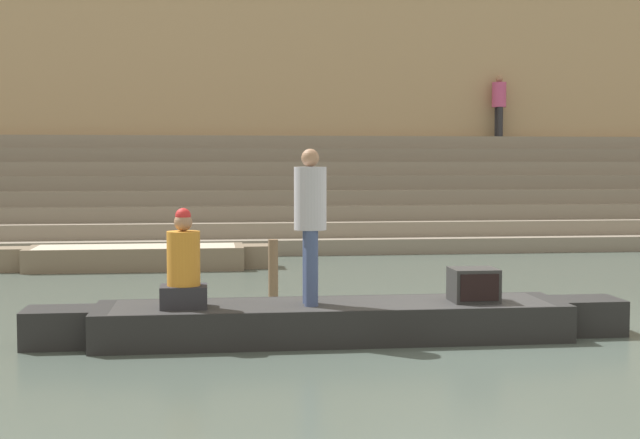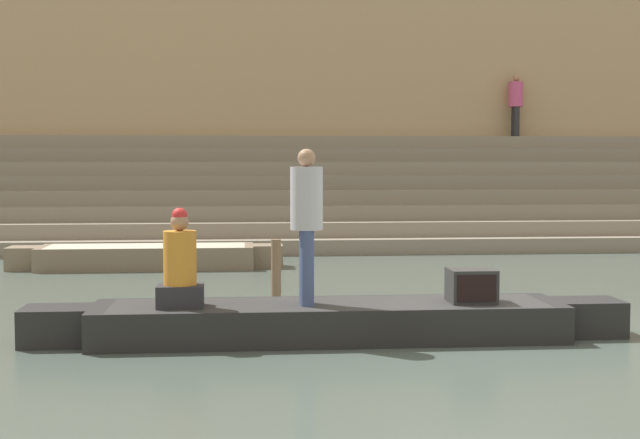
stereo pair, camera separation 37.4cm
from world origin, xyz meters
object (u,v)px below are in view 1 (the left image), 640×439
(person_on_steps, at_px, (499,102))
(person_standing, at_px, (310,215))
(person_rowing, at_px, (184,268))
(rowboat_main, at_px, (332,320))
(moored_boat_shore, at_px, (136,257))
(tv_set, at_px, (474,285))
(mooring_post, at_px, (273,273))

(person_on_steps, bearing_deg, person_standing, -77.69)
(person_rowing, xyz_separation_m, person_on_steps, (8.12, 13.54, 2.82))
(rowboat_main, relative_size, moored_boat_shore, 1.33)
(person_standing, relative_size, moored_boat_shore, 0.34)
(tv_set, height_order, person_on_steps, person_on_steps)
(tv_set, xyz_separation_m, mooring_post, (-2.19, 2.58, -0.14))
(mooring_post, bearing_deg, moored_boat_shore, 116.27)
(moored_boat_shore, relative_size, person_on_steps, 3.17)
(person_standing, relative_size, mooring_post, 1.87)
(moored_boat_shore, xyz_separation_m, person_on_steps, (9.25, 6.20, 3.46))
(rowboat_main, bearing_deg, person_rowing, -176.83)
(person_standing, xyz_separation_m, moored_boat_shore, (-2.58, 7.30, -1.22))
(tv_set, bearing_deg, moored_boat_shore, 114.76)
(rowboat_main, xyz_separation_m, person_standing, (-0.27, -0.08, 1.23))
(rowboat_main, height_order, mooring_post, mooring_post)
(tv_set, distance_m, person_on_steps, 14.63)
(rowboat_main, bearing_deg, person_on_steps, 63.84)
(rowboat_main, distance_m, moored_boat_shore, 7.76)
(rowboat_main, bearing_deg, mooring_post, 101.02)
(person_standing, height_order, mooring_post, person_standing)
(person_standing, bearing_deg, person_rowing, -169.44)
(moored_boat_shore, bearing_deg, rowboat_main, -70.88)
(person_standing, distance_m, mooring_post, 2.77)
(rowboat_main, bearing_deg, person_standing, -164.65)
(rowboat_main, relative_size, person_standing, 3.90)
(rowboat_main, distance_m, person_standing, 1.26)
(mooring_post, bearing_deg, rowboat_main, -78.35)
(moored_boat_shore, bearing_deg, person_standing, -72.93)
(mooring_post, distance_m, person_on_steps, 13.32)
(person_rowing, relative_size, tv_set, 2.11)
(person_rowing, height_order, tv_set, person_rowing)
(person_standing, xyz_separation_m, person_on_steps, (6.68, 13.50, 2.24))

